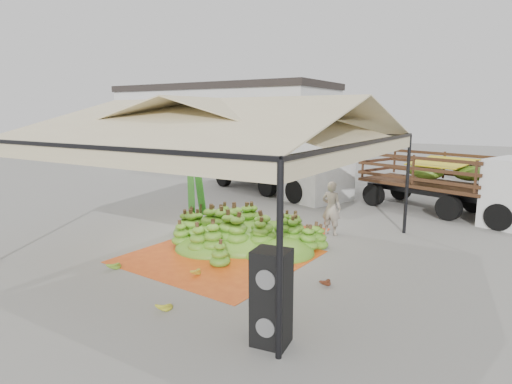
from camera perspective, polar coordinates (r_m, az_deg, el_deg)
The scene contains 17 objects.
ground at distance 11.97m, azimuth -4.63°, elevation -7.16°, with size 90.00×90.00×0.00m, color slate.
canopy_tent at distance 11.42m, azimuth -4.88°, elevation 8.83°, with size 8.10×8.10×4.00m.
building_white at distance 28.63m, azimuth -4.25°, elevation 8.66°, with size 14.30×6.30×5.40m.
tarp_left at distance 11.10m, azimuth -5.02°, elevation -8.57°, with size 4.20×4.00×0.01m, color #DC5514.
tarp_right at distance 12.58m, azimuth -0.77°, elevation -6.22°, with size 3.79×3.98×0.01m, color #E14915.
banana_heap at distance 12.06m, azimuth -2.10°, elevation -4.35°, with size 5.01×4.11×1.07m, color #447618.
hand_yellow_a at distance 8.48m, azimuth -12.28°, elevation -14.33°, with size 0.45×0.36×0.20m, color gold.
hand_yellow_b at distance 10.01m, azimuth -8.42°, elevation -10.20°, with size 0.46×0.38×0.21m, color gold.
hand_red_a at distance 9.47m, azimuth 8.86°, elevation -11.47°, with size 0.45×0.37×0.21m, color #542B13.
hand_red_b at distance 7.96m, azimuth 2.10°, elevation -15.77°, with size 0.45×0.37×0.20m, color #5D2E15.
hand_green at distance 10.82m, azimuth -18.61°, elevation -9.01°, with size 0.50×0.41×0.23m, color #407C1A.
hanging_bunches at distance 9.84m, azimuth 1.94°, elevation 4.63°, with size 3.24×0.24×0.20m.
speaker_stack at distance 6.90m, azimuth 2.07°, elevation -13.90°, with size 0.63×0.57×1.56m.
banana_leaves at distance 13.25m, azimuth -9.00°, elevation -5.51°, with size 0.96×1.36×3.70m, color #20731E, non-canonical shape.
vendor at distance 12.99m, azimuth 10.01°, elevation -2.14°, with size 0.60×0.39×1.64m, color gray.
truck_left at distance 19.55m, azimuth 3.39°, elevation 4.31°, with size 7.59×4.76×2.47m.
truck_right at distance 16.81m, azimuth 25.22°, elevation 1.74°, with size 6.76×4.17×2.20m.
Camera 1 is at (6.80, -9.17, 3.63)m, focal length 30.00 mm.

